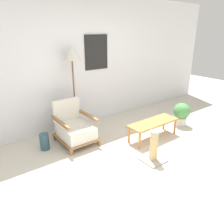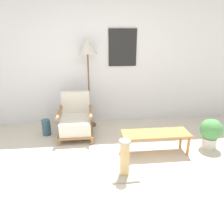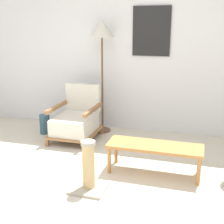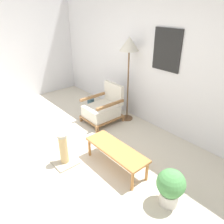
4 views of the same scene
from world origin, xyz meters
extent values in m
plane|color=beige|center=(0.00, 0.00, 0.00)|extent=(14.00, 14.00, 0.00)
cube|color=silver|center=(0.00, 2.28, 1.35)|extent=(8.00, 0.06, 2.70)
cube|color=black|center=(0.38, 2.24, 1.55)|extent=(0.56, 0.02, 0.72)
cube|color=olive|center=(-0.86, 1.19, 0.05)|extent=(0.05, 0.05, 0.10)
cube|color=olive|center=(-0.29, 1.19, 0.05)|extent=(0.05, 0.05, 0.10)
cube|color=olive|center=(-0.86, 1.88, 0.05)|extent=(0.05, 0.05, 0.10)
cube|color=olive|center=(-0.29, 1.88, 0.05)|extent=(0.05, 0.05, 0.10)
cube|color=olive|center=(-0.58, 1.54, 0.11)|extent=(0.62, 0.74, 0.03)
cube|color=silver|center=(-0.58, 1.52, 0.24)|extent=(0.54, 0.64, 0.23)
cube|color=silver|center=(-0.58, 1.87, 0.57)|extent=(0.54, 0.08, 0.42)
cube|color=olive|center=(-0.86, 1.54, 0.48)|extent=(0.05, 0.68, 0.05)
cube|color=olive|center=(-0.30, 1.54, 0.48)|extent=(0.05, 0.68, 0.05)
cylinder|color=brown|center=(-0.31, 2.02, 0.01)|extent=(0.25, 0.25, 0.03)
cylinder|color=brown|center=(-0.31, 2.02, 0.75)|extent=(0.03, 0.03, 1.44)
cone|color=beige|center=(-0.31, 2.02, 1.60)|extent=(0.37, 0.37, 0.26)
cube|color=#B2753D|center=(0.71, 0.80, 0.33)|extent=(1.07, 0.37, 0.04)
cylinder|color=#B2753D|center=(0.21, 0.65, 0.16)|extent=(0.04, 0.04, 0.31)
cylinder|color=#B2753D|center=(1.20, 0.65, 0.16)|extent=(0.04, 0.04, 0.31)
cylinder|color=#B2753D|center=(0.21, 0.94, 0.16)|extent=(0.04, 0.04, 0.31)
cylinder|color=#B2753D|center=(1.20, 0.94, 0.16)|extent=(0.04, 0.04, 0.31)
cylinder|color=#2D4C5B|center=(-1.14, 1.65, 0.15)|extent=(0.16, 0.16, 0.30)
cylinder|color=beige|center=(1.66, 0.84, 0.09)|extent=(0.24, 0.24, 0.19)
sphere|color=#4C8E4C|center=(1.66, 0.84, 0.34)|extent=(0.36, 0.36, 0.36)
cube|color=#B2A893|center=(0.12, 0.24, 0.01)|extent=(0.36, 0.36, 0.03)
cylinder|color=tan|center=(0.12, 0.24, 0.26)|extent=(0.13, 0.13, 0.46)
cylinder|color=#B2A893|center=(0.12, 0.24, 0.51)|extent=(0.15, 0.15, 0.04)
camera|label=1|loc=(-2.25, -1.80, 2.00)|focal=35.00mm
camera|label=2|loc=(-0.31, -2.23, 1.83)|focal=35.00mm
camera|label=3|loc=(1.18, -2.48, 1.66)|focal=50.00mm
camera|label=4|loc=(2.69, -0.97, 2.29)|focal=35.00mm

